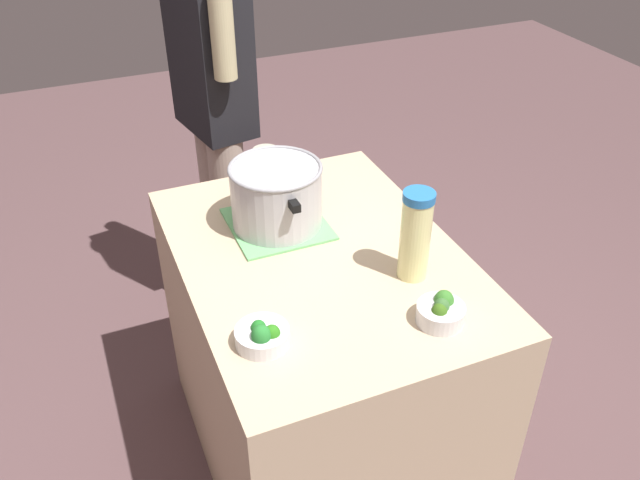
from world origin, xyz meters
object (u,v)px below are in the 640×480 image
object	(u,v)px
broccoli_bowl_front	(263,336)
broccoli_bowl_center	(441,311)
cooking_pot	(276,194)
person_cook	(216,118)
lemonade_pitcher	(415,235)
mason_jar	(266,170)

from	to	relation	value
broccoli_bowl_front	broccoli_bowl_center	world-z (taller)	broccoli_bowl_center
cooking_pot	person_cook	size ratio (longest dim) A/B	0.21
lemonade_pitcher	broccoli_bowl_center	world-z (taller)	lemonade_pitcher
cooking_pot	lemonade_pitcher	size ratio (longest dim) A/B	1.33
broccoli_bowl_center	person_cook	bearing A→B (deg)	9.19
lemonade_pitcher	person_cook	world-z (taller)	person_cook
cooking_pot	broccoli_bowl_front	xyz separation A→B (m)	(-0.47, 0.21, -0.08)
mason_jar	person_cook	xyz separation A→B (m)	(0.53, 0.03, -0.04)
broccoli_bowl_center	person_cook	size ratio (longest dim) A/B	0.07
broccoli_bowl_front	person_cook	xyz separation A→B (m)	(1.22, -0.22, 0.01)
broccoli_bowl_front	broccoli_bowl_center	distance (m)	0.44
cooking_pot	mason_jar	world-z (taller)	cooking_pot
lemonade_pitcher	cooking_pot	bearing A→B (deg)	34.26
mason_jar	broccoli_bowl_front	world-z (taller)	mason_jar
broccoli_bowl_front	lemonade_pitcher	bearing A→B (deg)	-77.60
cooking_pot	broccoli_bowl_front	size ratio (longest dim) A/B	2.62
lemonade_pitcher	mason_jar	world-z (taller)	lemonade_pitcher
broccoli_bowl_center	mason_jar	bearing A→B (deg)	13.47
cooking_pot	broccoli_bowl_center	bearing A→B (deg)	-158.22
cooking_pot	broccoli_bowl_center	xyz separation A→B (m)	(-0.57, -0.23, -0.08)
lemonade_pitcher	person_cook	xyz separation A→B (m)	(1.12, 0.24, -0.09)
broccoli_bowl_center	lemonade_pitcher	bearing A→B (deg)	-8.24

